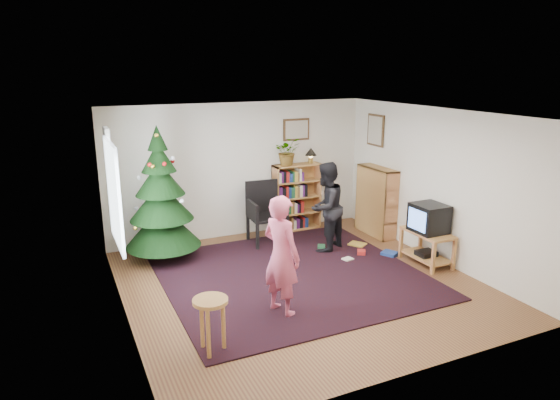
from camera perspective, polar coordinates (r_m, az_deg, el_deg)
name	(u,v)px	position (r m, az deg, el deg)	size (l,w,h in m)	color
floor	(300,283)	(7.54, 2.32, -9.48)	(5.00, 5.00, 0.00)	brown
ceiling	(302,114)	(6.89, 2.54, 9.79)	(5.00, 5.00, 0.00)	white
wall_back	(240,170)	(9.35, -4.57, 3.42)	(5.00, 0.02, 2.50)	silver
wall_front	(416,264)	(5.14, 15.30, -7.04)	(5.00, 0.02, 2.50)	silver
wall_left	(119,225)	(6.42, -17.90, -2.76)	(0.02, 5.00, 2.50)	silver
wall_right	(438,185)	(8.52, 17.59, 1.60)	(0.02, 5.00, 2.50)	silver
rug	(291,275)	(7.79, 1.31, -8.58)	(3.80, 3.60, 0.02)	black
window_pane	(114,194)	(6.93, -18.46, 0.65)	(0.04, 1.20, 1.40)	silver
curtain	(111,183)	(7.61, -18.78, 1.88)	(0.06, 0.35, 1.60)	white
picture_back	(296,130)	(9.66, 1.87, 8.05)	(0.55, 0.03, 0.42)	#4C3319
picture_right	(376,130)	(9.72, 10.89, 7.84)	(0.03, 0.50, 0.60)	#4C3319
christmas_tree	(161,205)	(8.37, -13.41, -0.58)	(1.24, 1.24, 2.24)	#3F2816
bookshelf_back	(297,196)	(9.76, 1.92, 0.44)	(0.95, 0.30, 1.30)	#AE6B3E
bookshelf_right	(376,200)	(9.63, 10.95, -0.04)	(0.30, 0.95, 1.30)	#AE6B3E
tv_stand	(427,245)	(8.47, 16.43, -4.94)	(0.47, 0.85, 0.55)	#AE6B3E
crt_tv	(429,218)	(8.33, 16.65, -1.99)	(0.48, 0.52, 0.46)	black
armchair	(264,209)	(9.07, -1.82, -1.08)	(0.65, 0.65, 1.12)	black
stool	(211,311)	(5.71, -7.93, -12.48)	(0.39, 0.39, 0.66)	#AE6B3E
person_standing	(281,256)	(6.40, 0.16, -6.37)	(0.58, 0.38, 1.59)	#D25473
person_by_chair	(326,207)	(8.62, 5.25, -0.81)	(0.76, 0.59, 1.56)	black
potted_plant	(288,151)	(9.49, 0.88, 5.58)	(0.48, 0.41, 0.53)	gray
table_lamp	(311,153)	(9.72, 3.55, 5.42)	(0.23, 0.23, 0.30)	#A57F33
floor_clutter	(335,253)	(8.62, 6.31, -6.05)	(1.99, 1.00, 0.08)	#A51E19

